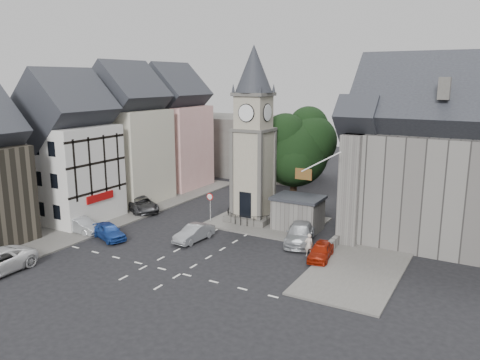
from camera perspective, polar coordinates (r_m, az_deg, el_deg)
The scene contains 23 objects.
ground at distance 38.40m, azimuth -4.08°, elevation -8.01°, with size 120.00×120.00×0.00m, color black.
pavement_west at distance 50.25m, azimuth -12.23°, elevation -3.26°, with size 6.00×30.00×0.14m, color #595651.
pavement_east at distance 40.97m, azimuth 16.70°, elevation -7.09°, with size 6.00×26.00×0.14m, color #595651.
central_island at distance 44.24m, azimuth 3.31°, elevation -5.12°, with size 10.00×8.00×0.16m, color #595651.
road_markings at distance 34.28m, azimuth -9.25°, elevation -10.70°, with size 20.00×8.00×0.01m, color silver.
clock_tower at distance 43.20m, azimuth 1.64°, elevation 5.40°, with size 4.86×4.86×16.25m.
stone_shelter at distance 42.09m, azimuth 7.07°, elevation -4.02°, with size 4.30×3.30×3.08m.
town_tree at distance 46.99m, azimuth 6.67°, elevation 4.47°, with size 7.20×7.20×10.80m.
warning_sign_post at distance 43.79m, azimuth -3.69°, elevation -2.65°, with size 0.70×0.19×2.85m.
terrace_pink at distance 58.46m, azimuth -8.22°, elevation 5.57°, with size 8.10×7.60×12.80m.
terrace_cream at distance 52.41m, azimuth -13.57°, elevation 4.59°, with size 8.10×7.60×12.80m.
terrace_tudor at distance 47.00m, azimuth -20.18°, elevation 2.83°, with size 8.10×7.60×12.00m.
backdrop_west at distance 66.85m, azimuth 0.55°, elevation 4.30°, with size 20.00×10.00×8.00m, color #4C4944.
east_building at distance 41.76m, azimuth 22.96°, elevation 1.61°, with size 14.40×11.40×12.60m.
east_boundary_wall at distance 43.32m, azimuth 13.72°, elevation -5.33°, with size 0.40×16.00×0.90m, color #5C5854.
flagpole at distance 36.55m, azimuth 9.82°, elevation 2.18°, with size 3.68×0.10×2.74m.
car_west_blue at distance 41.19m, azimuth -15.72°, elevation -6.02°, with size 1.62×4.03×1.37m, color #1B4097.
car_west_silver at distance 43.56m, azimuth -18.86°, elevation -5.23°, with size 1.44×4.14×1.37m, color #A4A9AC.
car_west_grey at distance 48.87m, azimuth -11.99°, elevation -2.87°, with size 2.48×5.38×1.49m, color #333436.
car_island_silver at distance 39.42m, azimuth -5.64°, elevation -6.46°, with size 1.42×4.07×1.34m, color #9A9EA2.
car_island_east at distance 39.14m, azimuth 7.34°, elevation -6.47°, with size 2.18×5.37×1.56m, color #A6A9AE.
car_east_red at distance 35.95m, azimuth 9.82°, elevation -8.52°, with size 1.50×3.74×1.27m, color #9B1C08.
pedestrian at distance 36.31m, azimuth 8.38°, elevation -7.83°, with size 0.65×0.43×1.79m, color beige.
Camera 1 is at (20.04, -29.92, 13.31)m, focal length 35.00 mm.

